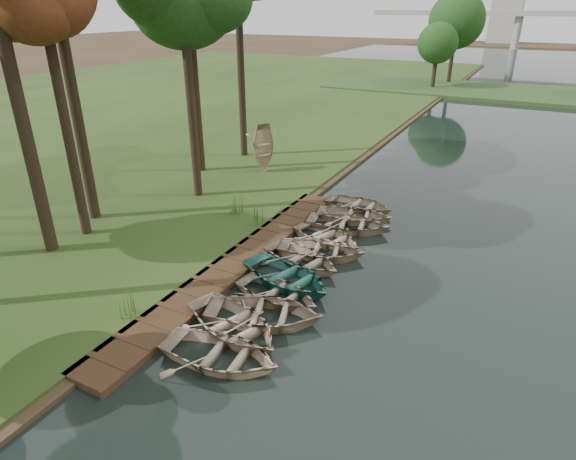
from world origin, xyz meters
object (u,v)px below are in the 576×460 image
at_px(rowboat_0, 220,352).
at_px(rowboat_2, 264,311).
at_px(stored_rowboat, 263,167).
at_px(boardwalk, 239,262).
at_px(rowboat_1, 233,322).

distance_m(rowboat_0, rowboat_2, 2.36).
height_order(rowboat_0, stored_rowboat, stored_rowboat).
bearing_deg(rowboat_2, stored_rowboat, 11.83).
distance_m(boardwalk, rowboat_0, 5.97).
relative_size(boardwalk, rowboat_0, 4.32).
height_order(rowboat_0, rowboat_2, rowboat_2).
height_order(rowboat_0, rowboat_1, rowboat_1).
bearing_deg(rowboat_1, rowboat_2, -10.42).
height_order(rowboat_2, stored_rowboat, stored_rowboat).
height_order(boardwalk, rowboat_0, rowboat_0).
bearing_deg(rowboat_1, rowboat_0, -142.28).
relative_size(boardwalk, stored_rowboat, 5.37).
distance_m(rowboat_0, rowboat_1, 1.45).
xyz_separation_m(rowboat_0, rowboat_1, (-0.43, 1.38, 0.02)).
bearing_deg(boardwalk, rowboat_1, -59.39).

